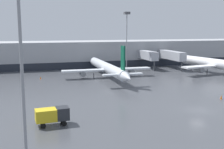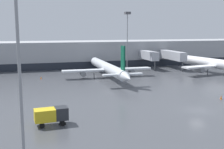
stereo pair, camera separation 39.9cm
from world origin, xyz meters
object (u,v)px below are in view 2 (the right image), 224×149
object	(u,v)px
traffic_cone_3	(221,97)
service_truck_2	(51,115)
parked_jet_2	(216,64)
apron_light_mast_1	(127,24)
traffic_cone_0	(41,78)
parked_jet_0	(108,68)

from	to	relation	value
traffic_cone_3	service_truck_2	bearing A→B (deg)	-169.57
parked_jet_2	apron_light_mast_1	world-z (taller)	apron_light_mast_1
parked_jet_2	service_truck_2	xyz separation A→B (m)	(-50.52, -32.52, -1.56)
service_truck_2	apron_light_mast_1	world-z (taller)	apron_light_mast_1
parked_jet_2	service_truck_2	distance (m)	60.10
service_truck_2	traffic_cone_0	world-z (taller)	service_truck_2
traffic_cone_3	apron_light_mast_1	distance (m)	46.60
traffic_cone_0	apron_light_mast_1	world-z (taller)	apron_light_mast_1
traffic_cone_3	apron_light_mast_1	world-z (taller)	apron_light_mast_1
traffic_cone_0	traffic_cone_3	distance (m)	45.95
traffic_cone_0	apron_light_mast_1	xyz separation A→B (m)	(28.62, 11.70, 14.51)
parked_jet_2	parked_jet_0	bearing A→B (deg)	74.35
parked_jet_0	service_truck_2	size ratio (longest dim) A/B	8.14
parked_jet_0	parked_jet_2	world-z (taller)	parked_jet_0
parked_jet_0	traffic_cone_3	world-z (taller)	parked_jet_0
traffic_cone_3	traffic_cone_0	bearing A→B (deg)	135.13
parked_jet_0	apron_light_mast_1	xyz separation A→B (m)	(10.65, 14.24, 12.19)
parked_jet_2	apron_light_mast_1	size ratio (longest dim) A/B	1.77
service_truck_2	apron_light_mast_1	size ratio (longest dim) A/B	0.25
parked_jet_2	traffic_cone_0	size ratio (longest dim) A/B	45.43
apron_light_mast_1	service_truck_2	bearing A→B (deg)	-119.63
apron_light_mast_1	traffic_cone_3	bearing A→B (deg)	-84.89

